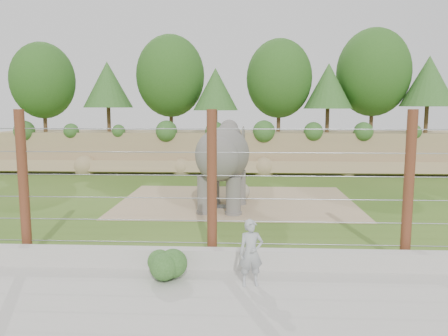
{
  "coord_description": "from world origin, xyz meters",
  "views": [
    {
      "loc": [
        0.85,
        -15.59,
        4.03
      ],
      "look_at": [
        0.0,
        2.0,
        1.6
      ],
      "focal_mm": 35.0,
      "sensor_mm": 36.0,
      "label": 1
    }
  ],
  "objects_px": {
    "elephant": "(223,167)",
    "barrier_fence": "(212,187)",
    "stone_ball": "(241,192)",
    "zookeeper": "(251,253)"
  },
  "relations": [
    {
      "from": "zookeeper",
      "to": "elephant",
      "type": "bearing_deg",
      "value": 87.59
    },
    {
      "from": "elephant",
      "to": "stone_ball",
      "type": "bearing_deg",
      "value": 70.49
    },
    {
      "from": "stone_ball",
      "to": "barrier_fence",
      "type": "height_order",
      "value": "barrier_fence"
    },
    {
      "from": "elephant",
      "to": "stone_ball",
      "type": "height_order",
      "value": "elephant"
    },
    {
      "from": "elephant",
      "to": "stone_ball",
      "type": "xyz_separation_m",
      "value": [
        0.72,
        1.54,
        -1.3
      ]
    },
    {
      "from": "elephant",
      "to": "stone_ball",
      "type": "distance_m",
      "value": 2.14
    },
    {
      "from": "barrier_fence",
      "to": "zookeeper",
      "type": "distance_m",
      "value": 2.22
    },
    {
      "from": "barrier_fence",
      "to": "zookeeper",
      "type": "bearing_deg",
      "value": -57.23
    },
    {
      "from": "elephant",
      "to": "barrier_fence",
      "type": "relative_size",
      "value": 0.21
    },
    {
      "from": "stone_ball",
      "to": "barrier_fence",
      "type": "relative_size",
      "value": 0.04
    }
  ]
}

